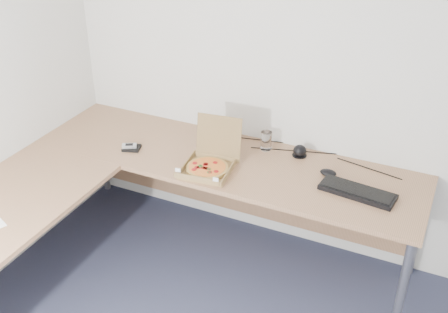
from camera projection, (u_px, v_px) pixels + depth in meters
The scene contains 10 objects.
room_shell at pixel (186, 242), 1.92m from camera, with size 3.50×3.50×2.50m, color silver, non-canonical shape.
desk at pixel (145, 184), 3.26m from camera, with size 2.50×2.20×0.73m.
pizza_box at pixel (209, 165), 3.32m from camera, with size 0.29×0.33×0.29m.
drinking_glass at pixel (266, 141), 3.54m from camera, with size 0.07×0.07×0.12m, color silver.
keyboard at pixel (357, 192), 3.11m from camera, with size 0.43×0.15×0.03m, color black.
mouse at pixel (328, 173), 3.28m from camera, with size 0.10×0.07×0.04m, color black.
wallet at pixel (132, 148), 3.56m from camera, with size 0.11×0.09×0.02m, color black.
phone at pixel (129, 146), 3.55m from camera, with size 0.09×0.05×0.02m, color #B2B5BA.
dome_speaker at pixel (300, 150), 3.47m from camera, with size 0.09×0.09×0.08m, color black.
cable_bundle at pixel (296, 151), 3.54m from camera, with size 0.63×0.04×0.01m, color black, non-canonical shape.
Camera 1 is at (0.76, -1.31, 2.47)m, focal length 43.96 mm.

